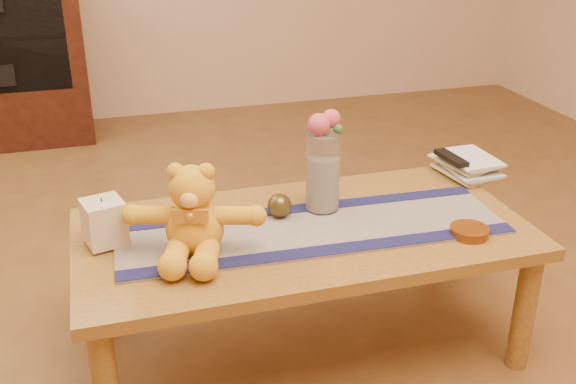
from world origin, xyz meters
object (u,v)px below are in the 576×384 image
object	(u,v)px
pillar_candle	(104,222)
bronze_ball	(279,205)
book_bottom	(448,176)
amber_dish	(469,232)
teddy_bear	(194,210)
glass_vase	(323,172)
tv_remote	(451,158)

from	to	relation	value
pillar_candle	bronze_ball	xyz separation A→B (m)	(0.54, 0.02, -0.03)
bronze_ball	book_bottom	bearing A→B (deg)	11.62
amber_dish	book_bottom	bearing A→B (deg)	69.62
teddy_bear	amber_dish	size ratio (longest dim) A/B	3.21
bronze_ball	glass_vase	bearing A→B (deg)	6.52
tv_remote	amber_dish	size ratio (longest dim) A/B	1.35
teddy_bear	tv_remote	world-z (taller)	teddy_bear
teddy_bear	tv_remote	xyz separation A→B (m)	(0.97, 0.27, -0.05)
pillar_candle	amber_dish	bearing A→B (deg)	-13.71
teddy_bear	book_bottom	size ratio (longest dim) A/B	1.71
teddy_bear	bronze_ball	xyz separation A→B (m)	(0.29, 0.14, -0.09)
glass_vase	tv_remote	bearing A→B (deg)	11.99
pillar_candle	tv_remote	xyz separation A→B (m)	(1.22, 0.15, 0.01)
bronze_ball	book_bottom	distance (m)	0.69
pillar_candle	bronze_ball	distance (m)	0.54
tv_remote	amber_dish	world-z (taller)	tv_remote
pillar_candle	glass_vase	xyz separation A→B (m)	(0.69, 0.04, 0.06)
glass_vase	pillar_candle	bearing A→B (deg)	-177.07
teddy_bear	book_bottom	xyz separation A→B (m)	(0.97, 0.28, -0.13)
amber_dish	pillar_candle	bearing A→B (deg)	166.29
glass_vase	tv_remote	xyz separation A→B (m)	(0.53, 0.11, -0.05)
teddy_bear	amber_dish	world-z (taller)	teddy_bear
teddy_bear	tv_remote	size ratio (longest dim) A/B	2.38
amber_dish	bronze_ball	bearing A→B (deg)	152.03
pillar_candle	book_bottom	bearing A→B (deg)	7.37
teddy_bear	book_bottom	world-z (taller)	teddy_bear
pillar_candle	book_bottom	size ratio (longest dim) A/B	0.60
pillar_candle	glass_vase	bearing A→B (deg)	2.93
bronze_ball	amber_dish	xyz separation A→B (m)	(0.52, -0.28, -0.03)
teddy_bear	bronze_ball	bearing A→B (deg)	43.60
pillar_candle	teddy_bear	bearing A→B (deg)	-27.14
book_bottom	tv_remote	bearing A→B (deg)	-93.00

